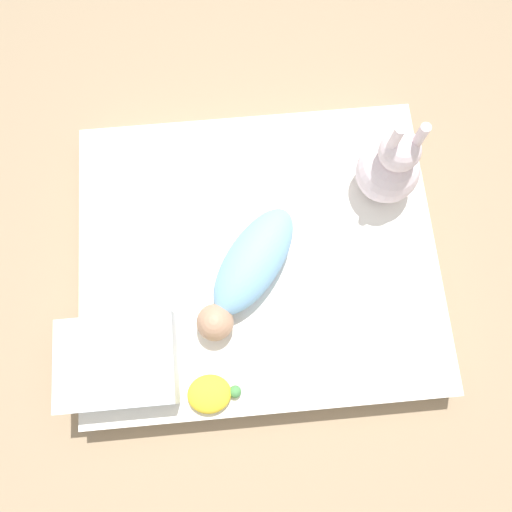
% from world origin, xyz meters
% --- Properties ---
extents(ground_plane, '(12.00, 12.00, 0.00)m').
position_xyz_m(ground_plane, '(0.00, 0.00, 0.00)').
color(ground_plane, '#9E8466').
extents(bed_mattress, '(1.26, 1.08, 0.13)m').
position_xyz_m(bed_mattress, '(0.00, 0.00, 0.07)').
color(bed_mattress, white).
rests_on(bed_mattress, ground_plane).
extents(swaddled_baby, '(0.40, 0.48, 0.15)m').
position_xyz_m(swaddled_baby, '(-0.04, -0.07, 0.20)').
color(swaddled_baby, '#7FB7E5').
rests_on(swaddled_baby, bed_mattress).
extents(pillow, '(0.37, 0.29, 0.12)m').
position_xyz_m(pillow, '(-0.48, -0.34, 0.19)').
color(pillow, white).
rests_on(pillow, bed_mattress).
extents(bunny_plush, '(0.22, 0.22, 0.40)m').
position_xyz_m(bunny_plush, '(0.47, 0.22, 0.27)').
color(bunny_plush, silver).
rests_on(bunny_plush, bed_mattress).
extents(turtle_plush, '(0.17, 0.12, 0.06)m').
position_xyz_m(turtle_plush, '(-0.19, -0.46, 0.16)').
color(turtle_plush, yellow).
rests_on(turtle_plush, bed_mattress).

